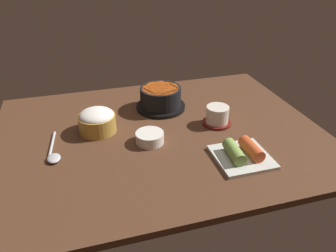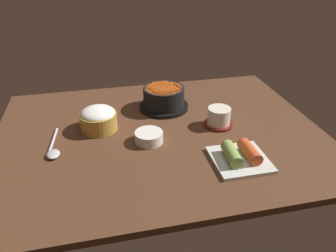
{
  "view_description": "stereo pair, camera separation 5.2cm",
  "coord_description": "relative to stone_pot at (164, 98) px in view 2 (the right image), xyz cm",
  "views": [
    {
      "loc": [
        -21.7,
        -83.97,
        54.41
      ],
      "look_at": [
        2.0,
        -2.0,
        5.0
      ],
      "focal_mm": 34.9,
      "sensor_mm": 36.0,
      "label": 1
    },
    {
      "loc": [
        -16.68,
        -85.26,
        54.41
      ],
      "look_at": [
        2.0,
        -2.0,
        5.0
      ],
      "focal_mm": 34.9,
      "sensor_mm": 36.0,
      "label": 2
    }
  ],
  "objects": [
    {
      "name": "dining_table",
      "position": [
        -4.51,
        -15.93,
        -4.87
      ],
      "size": [
        100.0,
        76.0,
        2.0
      ],
      "primitive_type": "cube",
      "color": "#4C2D1C",
      "rests_on": "ground"
    },
    {
      "name": "stone_pot",
      "position": [
        0.0,
        0.0,
        0.0
      ],
      "size": [
        17.18,
        17.18,
        7.77
      ],
      "color": "black",
      "rests_on": "dining_table"
    },
    {
      "name": "kimchi_plate",
      "position": [
        13.34,
        -35.67,
        -2.25
      ],
      "size": [
        14.68,
        14.68,
        4.5
      ],
      "color": "silver",
      "rests_on": "dining_table"
    },
    {
      "name": "tea_cup_with_saucer",
      "position": [
        14.49,
        -16.14,
        -0.88
      ],
      "size": [
        9.18,
        9.18,
        6.12
      ],
      "color": "maroon",
      "rests_on": "dining_table"
    },
    {
      "name": "rice_bowl",
      "position": [
        -22.88,
        -9.92,
        -0.09
      ],
      "size": [
        11.44,
        11.44,
        7.48
      ],
      "color": "#B78C38",
      "rests_on": "dining_table"
    },
    {
      "name": "banchan_cup_center",
      "position": [
        -8.88,
        -20.7,
        -2.12
      ],
      "size": [
        8.28,
        8.28,
        3.26
      ],
      "color": "white",
      "rests_on": "dining_table"
    },
    {
      "name": "spoon",
      "position": [
        -36.12,
        -20.05,
        -3.25
      ],
      "size": [
        3.6,
        16.94,
        1.35
      ],
      "color": "#B7B7BC",
      "rests_on": "dining_table"
    }
  ]
}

